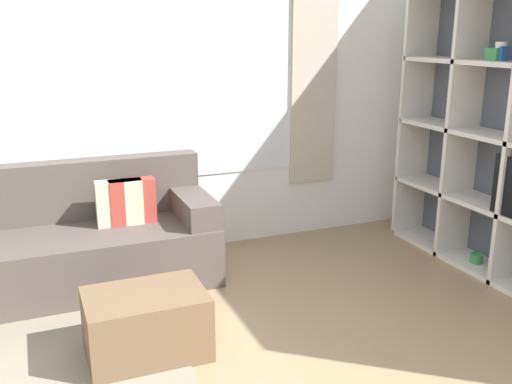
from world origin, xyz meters
name	(u,v)px	position (x,y,z in m)	size (l,w,h in m)	color
wall_back	(125,95)	(0.00, 3.00, 1.36)	(6.60, 0.11, 2.70)	white
couch_main	(81,243)	(-0.46, 2.55, 0.33)	(1.95, 0.82, 0.89)	#564C47
ottoman	(146,324)	(-0.23, 1.40, 0.19)	(0.69, 0.49, 0.39)	brown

